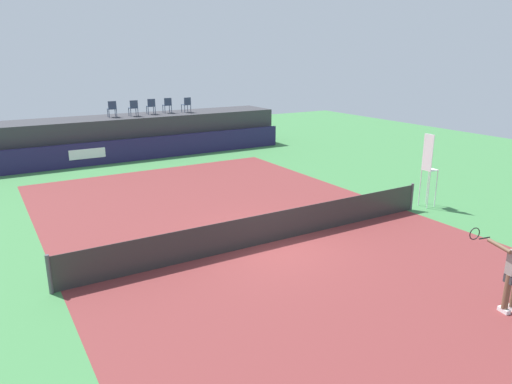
{
  "coord_description": "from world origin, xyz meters",
  "views": [
    {
      "loc": [
        -7.22,
        -11.27,
        5.52
      ],
      "look_at": [
        0.73,
        2.0,
        1.0
      ],
      "focal_mm": 33.09,
      "sensor_mm": 36.0,
      "label": 1
    }
  ],
  "objects_px": {
    "net_post_far": "(412,197)",
    "umpire_chair": "(428,165)",
    "spectator_chair_left": "(133,107)",
    "spectator_chair_center": "(151,106)",
    "spectator_chair_far_right": "(187,104)",
    "net_post_near": "(49,274)",
    "spectator_chair_right": "(167,105)",
    "spectator_chair_far_left": "(112,108)"
  },
  "relations": [
    {
      "from": "net_post_near",
      "to": "net_post_far",
      "type": "bearing_deg",
      "value": 0.0
    },
    {
      "from": "spectator_chair_center",
      "to": "net_post_far",
      "type": "xyz_separation_m",
      "value": [
        4.54,
        -15.32,
        -2.19
      ]
    },
    {
      "from": "spectator_chair_center",
      "to": "umpire_chair",
      "type": "bearing_deg",
      "value": -70.97
    },
    {
      "from": "umpire_chair",
      "to": "net_post_near",
      "type": "height_order",
      "value": "umpire_chair"
    },
    {
      "from": "spectator_chair_left",
      "to": "spectator_chair_right",
      "type": "height_order",
      "value": "same"
    },
    {
      "from": "spectator_chair_center",
      "to": "net_post_near",
      "type": "distance_m",
      "value": 17.36
    },
    {
      "from": "spectator_chair_far_left",
      "to": "spectator_chair_left",
      "type": "height_order",
      "value": "same"
    },
    {
      "from": "spectator_chair_left",
      "to": "net_post_near",
      "type": "distance_m",
      "value": 16.55
    },
    {
      "from": "spectator_chair_center",
      "to": "net_post_far",
      "type": "bearing_deg",
      "value": -73.51
    },
    {
      "from": "spectator_chair_center",
      "to": "net_post_far",
      "type": "height_order",
      "value": "spectator_chair_center"
    },
    {
      "from": "umpire_chair",
      "to": "net_post_far",
      "type": "distance_m",
      "value": 1.32
    },
    {
      "from": "umpire_chair",
      "to": "spectator_chair_left",
      "type": "bearing_deg",
      "value": 113.22
    },
    {
      "from": "umpire_chair",
      "to": "net_post_far",
      "type": "xyz_separation_m",
      "value": [
        -0.75,
        -0.0,
        -1.09
      ]
    },
    {
      "from": "spectator_chair_far_left",
      "to": "net_post_far",
      "type": "height_order",
      "value": "spectator_chair_far_left"
    },
    {
      "from": "spectator_chair_left",
      "to": "net_post_near",
      "type": "relative_size",
      "value": 0.89
    },
    {
      "from": "spectator_chair_far_left",
      "to": "umpire_chair",
      "type": "distance_m",
      "value": 16.94
    },
    {
      "from": "spectator_chair_far_left",
      "to": "spectator_chair_center",
      "type": "distance_m",
      "value": 2.28
    },
    {
      "from": "spectator_chair_left",
      "to": "umpire_chair",
      "type": "xyz_separation_m",
      "value": [
        6.42,
        -14.96,
        -1.11
      ]
    },
    {
      "from": "spectator_chair_center",
      "to": "spectator_chair_far_right",
      "type": "bearing_deg",
      "value": -5.46
    },
    {
      "from": "net_post_near",
      "to": "umpire_chair",
      "type": "bearing_deg",
      "value": 0.01
    },
    {
      "from": "net_post_far",
      "to": "umpire_chair",
      "type": "bearing_deg",
      "value": 0.23
    },
    {
      "from": "net_post_far",
      "to": "spectator_chair_far_right",
      "type": "bearing_deg",
      "value": 99.1
    },
    {
      "from": "spectator_chair_far_right",
      "to": "umpire_chair",
      "type": "height_order",
      "value": "spectator_chair_far_right"
    },
    {
      "from": "net_post_near",
      "to": "net_post_far",
      "type": "xyz_separation_m",
      "value": [
        12.4,
        0.0,
        0.0
      ]
    },
    {
      "from": "spectator_chair_left",
      "to": "umpire_chair",
      "type": "distance_m",
      "value": 16.32
    },
    {
      "from": "spectator_chair_right",
      "to": "net_post_near",
      "type": "xyz_separation_m",
      "value": [
        -8.9,
        -15.43,
        -2.19
      ]
    },
    {
      "from": "spectator_chair_far_right",
      "to": "spectator_chair_right",
      "type": "bearing_deg",
      "value": 163.99
    },
    {
      "from": "spectator_chair_far_left",
      "to": "net_post_far",
      "type": "xyz_separation_m",
      "value": [
        6.81,
        -15.12,
        -2.19
      ]
    },
    {
      "from": "net_post_near",
      "to": "spectator_chair_far_right",
      "type": "bearing_deg",
      "value": 56.58
    },
    {
      "from": "spectator_chair_far_left",
      "to": "spectator_chair_left",
      "type": "bearing_deg",
      "value": -7.82
    },
    {
      "from": "spectator_chair_center",
      "to": "net_post_near",
      "type": "bearing_deg",
      "value": -117.17
    },
    {
      "from": "spectator_chair_far_left",
      "to": "net_post_near",
      "type": "xyz_separation_m",
      "value": [
        -5.59,
        -15.12,
        -2.19
      ]
    },
    {
      "from": "spectator_chair_right",
      "to": "net_post_far",
      "type": "bearing_deg",
      "value": -77.21
    },
    {
      "from": "spectator_chair_left",
      "to": "spectator_chair_right",
      "type": "xyz_separation_m",
      "value": [
        2.17,
        0.47,
        0.0
      ]
    },
    {
      "from": "umpire_chair",
      "to": "net_post_far",
      "type": "relative_size",
      "value": 2.76
    },
    {
      "from": "spectator_chair_far_left",
      "to": "spectator_chair_left",
      "type": "relative_size",
      "value": 1.0
    },
    {
      "from": "spectator_chair_center",
      "to": "umpire_chair",
      "type": "xyz_separation_m",
      "value": [
        5.29,
        -15.32,
        -1.11
      ]
    },
    {
      "from": "spectator_chair_far_left",
      "to": "umpire_chair",
      "type": "bearing_deg",
      "value": -63.43
    },
    {
      "from": "spectator_chair_right",
      "to": "spectator_chair_far_right",
      "type": "bearing_deg",
      "value": -16.01
    },
    {
      "from": "spectator_chair_far_left",
      "to": "spectator_chair_far_right",
      "type": "xyz_separation_m",
      "value": [
        4.39,
        0.0,
        0.0
      ]
    },
    {
      "from": "net_post_near",
      "to": "spectator_chair_center",
      "type": "bearing_deg",
      "value": 62.83
    },
    {
      "from": "spectator_chair_right",
      "to": "net_post_far",
      "type": "distance_m",
      "value": 15.97
    }
  ]
}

